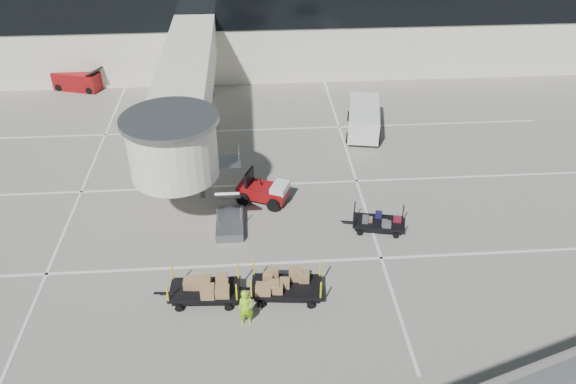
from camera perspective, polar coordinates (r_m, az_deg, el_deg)
name	(u,v)px	position (r m, az deg, el deg)	size (l,w,h in m)	color
ground	(260,293)	(25.82, -2.89, -10.23)	(140.00, 140.00, 0.00)	gray
lane_markings	(244,182)	(33.18, -4.53, 0.99)	(40.00, 30.00, 0.02)	silver
terminal	(244,12)	(50.46, -4.51, 17.79)	(64.00, 12.11, 15.20)	white
jet_bridge	(184,96)	(33.96, -10.53, 9.52)	(5.70, 20.40, 6.03)	white
baggage_tug	(264,191)	(31.17, -2.44, 0.11)	(3.04, 2.60, 1.80)	maroon
suitcase_cart	(377,223)	(29.44, 9.05, -3.13)	(3.30, 1.81, 1.27)	black
box_cart_near	(288,286)	(25.28, 0.05, -9.49)	(3.91, 1.86, 1.51)	black
box_cart_far	(207,289)	(25.40, -8.23, -9.68)	(3.82, 1.68, 1.48)	black
ground_worker	(246,308)	(23.92, -4.30, -11.69)	(0.66, 0.43, 1.81)	#8ADA17
minivan	(364,116)	(38.58, 7.70, 7.64)	(2.88, 5.20, 1.86)	silver
belt_loader	(78,81)	(47.87, -20.56, 10.55)	(4.10, 2.52, 1.86)	maroon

